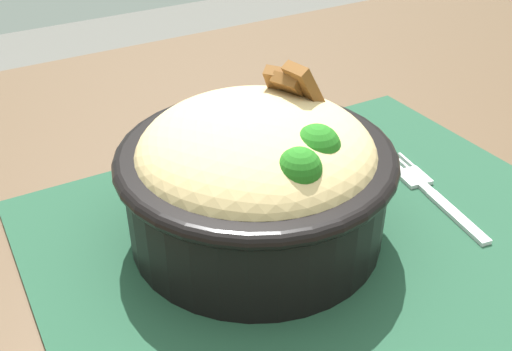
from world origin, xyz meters
The scene contains 4 objects.
table centered at (0.00, 0.00, 0.71)m, with size 1.38×0.96×0.77m.
placemat centered at (0.01, 0.03, 0.77)m, with size 0.40×0.33×0.00m, color #1E422D.
bowl centered at (-0.03, 0.06, 0.82)m, with size 0.19×0.19×0.12m.
fork centered at (0.11, 0.03, 0.77)m, with size 0.04×0.13×0.00m.
Camera 1 is at (-0.21, -0.24, 1.04)m, focal length 41.20 mm.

